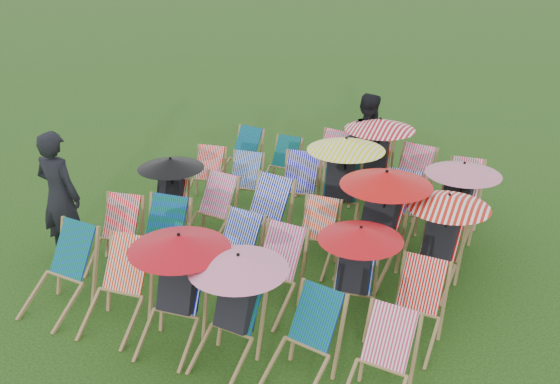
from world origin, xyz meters
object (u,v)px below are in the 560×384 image
at_px(person_left, 59,196).
at_px(deckchair_0, 58,273).
at_px(deckchair_5, 379,364).
at_px(deckchair_29, 463,192).
at_px(person_rear, 366,142).

bearing_deg(person_left, deckchair_0, 131.91).
relative_size(deckchair_5, person_left, 0.48).
bearing_deg(deckchair_5, person_left, 173.31).
xyz_separation_m(deckchair_5, deckchair_29, (0.04, 4.52, 0.01)).
height_order(deckchair_5, person_left, person_left).
bearing_deg(deckchair_29, person_rear, 159.25).
relative_size(deckchair_0, deckchair_29, 1.11).
bearing_deg(deckchair_29, deckchair_0, -133.92).
distance_m(person_left, person_rear, 5.09).
height_order(person_left, person_rear, person_left).
distance_m(deckchair_0, deckchair_5, 3.92).
distance_m(deckchair_5, deckchair_29, 4.52).
height_order(deckchair_0, deckchair_5, deckchair_0).
height_order(deckchair_5, person_rear, person_rear).
relative_size(deckchair_5, deckchair_29, 0.98).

